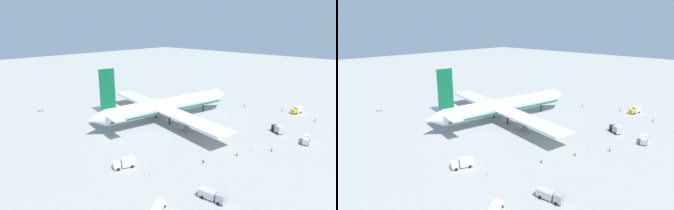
# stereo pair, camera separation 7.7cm
# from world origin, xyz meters

# --- Properties ---
(ground_plane) EXTENTS (600.00, 600.00, 0.00)m
(ground_plane) POSITION_xyz_m (0.00, 0.00, 0.00)
(ground_plane) COLOR #9E9E99
(airliner) EXTENTS (71.99, 77.13, 25.42)m
(airliner) POSITION_xyz_m (-1.31, 0.16, 6.66)
(airliner) COLOR silver
(airliner) RESTS_ON ground
(service_truck_0) EXTENTS (6.72, 3.69, 2.33)m
(service_truck_0) POSITION_xyz_m (16.02, -53.60, 1.32)
(service_truck_0) COLOR white
(service_truck_0) RESTS_ON ground
(service_truck_1) EXTENTS (6.97, 4.59, 2.89)m
(service_truck_1) POSITION_xyz_m (-40.33, -21.25, 1.56)
(service_truck_1) COLOR white
(service_truck_1) RESTS_ON ground
(service_truck_2) EXTENTS (6.62, 3.60, 3.09)m
(service_truck_2) POSITION_xyz_m (50.25, -37.79, 1.63)
(service_truck_2) COLOR yellow
(service_truck_2) RESTS_ON ground
(service_truck_3) EXTENTS (3.28, 7.02, 2.64)m
(service_truck_3) POSITION_xyz_m (-35.52, -49.57, 1.40)
(service_truck_3) COLOR #999EA5
(service_truck_3) RESTS_ON ground
(service_truck_4) EXTENTS (4.58, 5.52, 3.08)m
(service_truck_4) POSITION_xyz_m (18.65, -42.04, 1.65)
(service_truck_4) COLOR black
(service_truck_4) RESTS_ON ground
(service_van) EXTENTS (4.65, 3.07, 1.97)m
(service_van) POSITION_xyz_m (-47.29, -42.85, 1.03)
(service_van) COLOR white
(service_van) RESTS_ON ground
(baggage_cart_0) EXTENTS (3.28, 1.92, 0.40)m
(baggage_cart_0) POSITION_xyz_m (-34.28, 54.40, 0.27)
(baggage_cart_0) COLOR gray
(baggage_cart_0) RESTS_ON ground
(ground_worker_0) EXTENTS (0.54, 0.54, 1.68)m
(ground_worker_0) POSITION_xyz_m (41.84, -14.41, 0.85)
(ground_worker_0) COLOR black
(ground_worker_0) RESTS_ON ground
(ground_worker_1) EXTENTS (0.56, 0.56, 1.77)m
(ground_worker_1) POSITION_xyz_m (-10.26, -41.27, 0.90)
(ground_worker_1) COLOR black
(ground_worker_1) RESTS_ON ground
(ground_worker_2) EXTENTS (0.52, 0.52, 1.69)m
(ground_worker_2) POSITION_xyz_m (-21.60, -36.36, 0.86)
(ground_worker_2) COLOR black
(ground_worker_2) RESTS_ON ground
(ground_worker_3) EXTENTS (0.56, 0.56, 1.67)m
(ground_worker_3) POSITION_xyz_m (47.96, -31.62, 0.85)
(ground_worker_3) COLOR #3F3F47
(ground_worker_3) RESTS_ON ground
(ground_worker_4) EXTENTS (0.50, 0.50, 1.76)m
(ground_worker_4) POSITION_xyz_m (42.16, -48.50, 0.90)
(ground_worker_4) COLOR navy
(ground_worker_4) RESTS_ON ground
(ground_worker_5) EXTENTS (0.45, 0.45, 1.64)m
(ground_worker_5) POSITION_xyz_m (0.95, -47.87, 0.83)
(ground_worker_5) COLOR black
(ground_worker_5) RESTS_ON ground
(traffic_cone_0) EXTENTS (0.36, 0.36, 0.55)m
(traffic_cone_0) POSITION_xyz_m (-37.66, 44.78, 0.28)
(traffic_cone_0) COLOR orange
(traffic_cone_0) RESTS_ON ground
(traffic_cone_1) EXTENTS (0.36, 0.36, 0.55)m
(traffic_cone_1) POSITION_xyz_m (-3.46, -42.74, 0.28)
(traffic_cone_1) COLOR orange
(traffic_cone_1) RESTS_ON ground
(traffic_cone_2) EXTENTS (0.36, 0.36, 0.55)m
(traffic_cone_2) POSITION_xyz_m (26.53, -36.11, 0.28)
(traffic_cone_2) COLOR orange
(traffic_cone_2) RESTS_ON ground
(traffic_cone_3) EXTENTS (0.36, 0.36, 0.55)m
(traffic_cone_3) POSITION_xyz_m (-38.45, -29.85, 0.28)
(traffic_cone_3) COLOR orange
(traffic_cone_3) RESTS_ON ground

